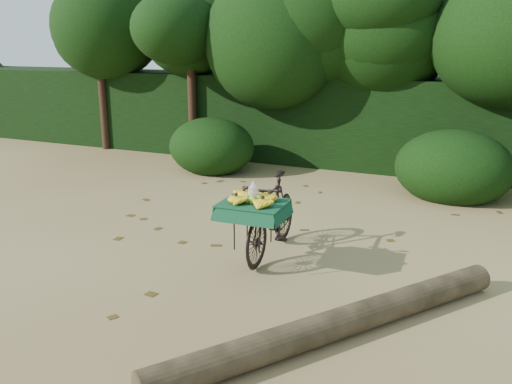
% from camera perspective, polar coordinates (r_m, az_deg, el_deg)
% --- Properties ---
extents(ground, '(80.00, 80.00, 0.00)m').
position_cam_1_polar(ground, '(5.86, 0.68, -9.54)').
color(ground, tan).
rests_on(ground, ground).
extents(vendor_bicycle, '(0.73, 1.73, 0.98)m').
position_cam_1_polar(vendor_bicycle, '(6.44, 1.58, -2.45)').
color(vendor_bicycle, black).
rests_on(vendor_bicycle, ground).
extents(fallen_log, '(2.30, 3.18, 0.27)m').
position_cam_1_polar(fallen_log, '(4.89, 8.99, -13.41)').
color(fallen_log, brown).
rests_on(fallen_log, ground).
extents(hedge_backdrop, '(26.00, 1.80, 1.80)m').
position_cam_1_polar(hedge_backdrop, '(11.47, 13.65, 7.13)').
color(hedge_backdrop, black).
rests_on(hedge_backdrop, ground).
extents(tree_row, '(14.50, 2.00, 4.00)m').
position_cam_1_polar(tree_row, '(10.74, 9.69, 12.70)').
color(tree_row, black).
rests_on(tree_row, ground).
extents(bush_clumps, '(8.80, 1.70, 0.90)m').
position_cam_1_polar(bush_clumps, '(9.52, 14.05, 2.71)').
color(bush_clumps, black).
rests_on(bush_clumps, ground).
extents(leaf_litter, '(7.00, 7.30, 0.01)m').
position_cam_1_polar(leaf_litter, '(6.41, 3.05, -7.25)').
color(leaf_litter, '#4B3914').
rests_on(leaf_litter, ground).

